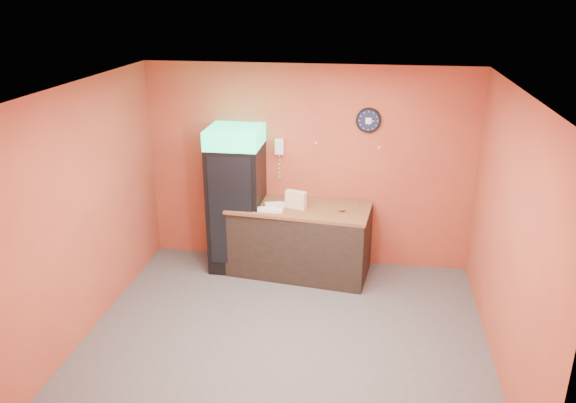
# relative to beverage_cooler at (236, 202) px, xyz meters

# --- Properties ---
(floor) EXTENTS (4.50, 4.50, 0.00)m
(floor) POSITION_rel_beverage_cooler_xyz_m (0.94, -1.60, -0.98)
(floor) COLOR #47474C
(floor) RESTS_ON ground
(back_wall) EXTENTS (4.50, 0.02, 2.80)m
(back_wall) POSITION_rel_beverage_cooler_xyz_m (0.94, 0.40, 0.42)
(back_wall) COLOR #B25232
(back_wall) RESTS_ON floor
(left_wall) EXTENTS (0.02, 4.00, 2.80)m
(left_wall) POSITION_rel_beverage_cooler_xyz_m (-1.31, -1.60, 0.42)
(left_wall) COLOR #B25232
(left_wall) RESTS_ON floor
(right_wall) EXTENTS (0.02, 4.00, 2.80)m
(right_wall) POSITION_rel_beverage_cooler_xyz_m (3.19, -1.60, 0.42)
(right_wall) COLOR #B25232
(right_wall) RESTS_ON floor
(ceiling) EXTENTS (4.50, 4.00, 0.02)m
(ceiling) POSITION_rel_beverage_cooler_xyz_m (0.94, -1.60, 1.82)
(ceiling) COLOR white
(ceiling) RESTS_ON back_wall
(beverage_cooler) EXTENTS (0.70, 0.72, 2.01)m
(beverage_cooler) POSITION_rel_beverage_cooler_xyz_m (0.00, 0.00, 0.00)
(beverage_cooler) COLOR black
(beverage_cooler) RESTS_ON floor
(prep_counter) EXTENTS (1.96, 1.05, 0.93)m
(prep_counter) POSITION_rel_beverage_cooler_xyz_m (0.88, -0.02, -0.51)
(prep_counter) COLOR black
(prep_counter) RESTS_ON floor
(wall_clock) EXTENTS (0.33, 0.06, 0.33)m
(wall_clock) POSITION_rel_beverage_cooler_xyz_m (1.73, 0.37, 1.11)
(wall_clock) COLOR black
(wall_clock) RESTS_ON back_wall
(wall_phone) EXTENTS (0.12, 0.10, 0.22)m
(wall_phone) POSITION_rel_beverage_cooler_xyz_m (0.54, 0.34, 0.71)
(wall_phone) COLOR white
(wall_phone) RESTS_ON back_wall
(butcher_paper) EXTENTS (1.94, 1.02, 0.04)m
(butcher_paper) POSITION_rel_beverage_cooler_xyz_m (0.88, -0.02, -0.03)
(butcher_paper) COLOR brown
(butcher_paper) RESTS_ON prep_counter
(sub_roll_stack) EXTENTS (0.29, 0.18, 0.23)m
(sub_roll_stack) POSITION_rel_beverage_cooler_xyz_m (0.83, -0.08, 0.11)
(sub_roll_stack) COLOR beige
(sub_roll_stack) RESTS_ON butcher_paper
(wrapped_sandwich_left) EXTENTS (0.28, 0.19, 0.04)m
(wrapped_sandwich_left) POSITION_rel_beverage_cooler_xyz_m (0.47, -0.22, 0.01)
(wrapped_sandwich_left) COLOR white
(wrapped_sandwich_left) RESTS_ON butcher_paper
(wrapped_sandwich_mid) EXTENTS (0.28, 0.11, 0.04)m
(wrapped_sandwich_mid) POSITION_rel_beverage_cooler_xyz_m (0.55, -0.26, 0.01)
(wrapped_sandwich_mid) COLOR white
(wrapped_sandwich_mid) RESTS_ON butcher_paper
(wrapped_sandwich_right) EXTENTS (0.32, 0.20, 0.04)m
(wrapped_sandwich_right) POSITION_rel_beverage_cooler_xyz_m (0.57, -0.05, 0.02)
(wrapped_sandwich_right) COLOR white
(wrapped_sandwich_right) RESTS_ON butcher_paper
(kitchen_tool) EXTENTS (0.05, 0.05, 0.05)m
(kitchen_tool) POSITION_rel_beverage_cooler_xyz_m (0.65, 0.01, 0.02)
(kitchen_tool) COLOR silver
(kitchen_tool) RESTS_ON butcher_paper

